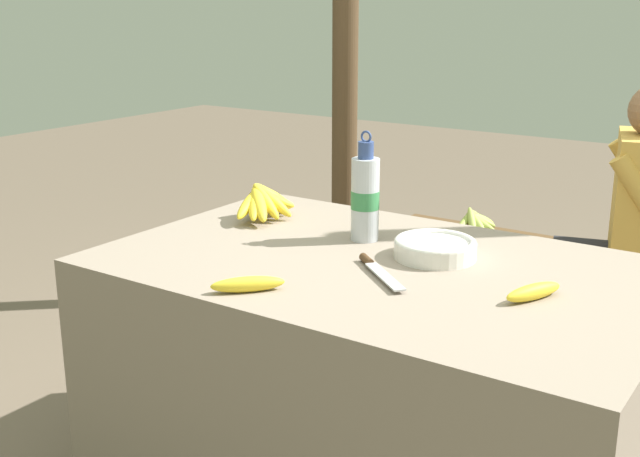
{
  "coord_description": "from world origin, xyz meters",
  "views": [
    {
      "loc": [
        0.91,
        -1.61,
        1.3
      ],
      "look_at": [
        -0.21,
        0.05,
        0.72
      ],
      "focal_mm": 45.0,
      "sensor_mm": 36.0,
      "label": 1
    }
  ],
  "objects_px": {
    "loose_banana_side": "(533,292)",
    "banana_bunch_ripe": "(263,201)",
    "serving_bowl": "(435,248)",
    "loose_banana_front": "(248,284)",
    "wooden_bench": "(564,271)",
    "seated_vendor": "(628,214)",
    "support_post_near": "(345,32)",
    "water_bottle": "(365,197)",
    "knife": "(375,268)",
    "banana_bunch_green": "(476,222)"
  },
  "relations": [
    {
      "from": "loose_banana_side",
      "to": "banana_bunch_ripe",
      "type": "bearing_deg",
      "value": 167.67
    },
    {
      "from": "serving_bowl",
      "to": "loose_banana_side",
      "type": "distance_m",
      "value": 0.33
    },
    {
      "from": "loose_banana_front",
      "to": "wooden_bench",
      "type": "relative_size",
      "value": 0.1
    },
    {
      "from": "loose_banana_side",
      "to": "seated_vendor",
      "type": "distance_m",
      "value": 1.15
    },
    {
      "from": "seated_vendor",
      "to": "support_post_near",
      "type": "bearing_deg",
      "value": -25.37
    },
    {
      "from": "banana_bunch_ripe",
      "to": "serving_bowl",
      "type": "height_order",
      "value": "banana_bunch_ripe"
    },
    {
      "from": "water_bottle",
      "to": "support_post_near",
      "type": "relative_size",
      "value": 0.13
    },
    {
      "from": "banana_bunch_ripe",
      "to": "loose_banana_side",
      "type": "relative_size",
      "value": 1.64
    },
    {
      "from": "serving_bowl",
      "to": "loose_banana_front",
      "type": "relative_size",
      "value": 1.43
    },
    {
      "from": "loose_banana_side",
      "to": "water_bottle",
      "type": "bearing_deg",
      "value": 161.37
    },
    {
      "from": "water_bottle",
      "to": "wooden_bench",
      "type": "relative_size",
      "value": 0.21
    },
    {
      "from": "knife",
      "to": "banana_bunch_green",
      "type": "height_order",
      "value": "knife"
    },
    {
      "from": "knife",
      "to": "support_post_near",
      "type": "height_order",
      "value": "support_post_near"
    },
    {
      "from": "loose_banana_front",
      "to": "seated_vendor",
      "type": "relative_size",
      "value": 0.13
    },
    {
      "from": "support_post_near",
      "to": "loose_banana_side",
      "type": "bearing_deg",
      "value": -45.6
    },
    {
      "from": "support_post_near",
      "to": "loose_banana_front",
      "type": "bearing_deg",
      "value": -64.21
    },
    {
      "from": "loose_banana_side",
      "to": "seated_vendor",
      "type": "height_order",
      "value": "seated_vendor"
    },
    {
      "from": "loose_banana_front",
      "to": "wooden_bench",
      "type": "xyz_separation_m",
      "value": [
        0.25,
        1.49,
        -0.35
      ]
    },
    {
      "from": "loose_banana_front",
      "to": "knife",
      "type": "height_order",
      "value": "loose_banana_front"
    },
    {
      "from": "knife",
      "to": "wooden_bench",
      "type": "distance_m",
      "value": 1.27
    },
    {
      "from": "banana_bunch_ripe",
      "to": "serving_bowl",
      "type": "xyz_separation_m",
      "value": [
        0.57,
        -0.05,
        -0.03
      ]
    },
    {
      "from": "banana_bunch_ripe",
      "to": "wooden_bench",
      "type": "height_order",
      "value": "banana_bunch_ripe"
    },
    {
      "from": "knife",
      "to": "banana_bunch_green",
      "type": "distance_m",
      "value": 1.27
    },
    {
      "from": "banana_bunch_ripe",
      "to": "banana_bunch_green",
      "type": "bearing_deg",
      "value": 76.59
    },
    {
      "from": "water_bottle",
      "to": "wooden_bench",
      "type": "height_order",
      "value": "water_bottle"
    },
    {
      "from": "banana_bunch_ripe",
      "to": "knife",
      "type": "xyz_separation_m",
      "value": [
        0.5,
        -0.22,
        -0.04
      ]
    },
    {
      "from": "seated_vendor",
      "to": "banana_bunch_green",
      "type": "xyz_separation_m",
      "value": [
        -0.56,
        0.05,
        -0.12
      ]
    },
    {
      "from": "banana_bunch_ripe",
      "to": "loose_banana_side",
      "type": "distance_m",
      "value": 0.89
    },
    {
      "from": "banana_bunch_ripe",
      "to": "loose_banana_front",
      "type": "height_order",
      "value": "banana_bunch_ripe"
    },
    {
      "from": "banana_bunch_ripe",
      "to": "seated_vendor",
      "type": "xyz_separation_m",
      "value": [
        0.8,
        0.95,
        -0.13
      ]
    },
    {
      "from": "serving_bowl",
      "to": "knife",
      "type": "bearing_deg",
      "value": -111.48
    },
    {
      "from": "knife",
      "to": "seated_vendor",
      "type": "height_order",
      "value": "seated_vendor"
    },
    {
      "from": "banana_bunch_ripe",
      "to": "serving_bowl",
      "type": "distance_m",
      "value": 0.58
    },
    {
      "from": "serving_bowl",
      "to": "loose_banana_front",
      "type": "distance_m",
      "value": 0.5
    },
    {
      "from": "banana_bunch_green",
      "to": "support_post_near",
      "type": "height_order",
      "value": "support_post_near"
    },
    {
      "from": "serving_bowl",
      "to": "knife",
      "type": "xyz_separation_m",
      "value": [
        -0.07,
        -0.17,
        -0.02
      ]
    },
    {
      "from": "water_bottle",
      "to": "banana_bunch_green",
      "type": "bearing_deg",
      "value": 96.25
    },
    {
      "from": "water_bottle",
      "to": "seated_vendor",
      "type": "bearing_deg",
      "value": 65.17
    },
    {
      "from": "seated_vendor",
      "to": "banana_bunch_green",
      "type": "relative_size",
      "value": 4.2
    },
    {
      "from": "banana_bunch_green",
      "to": "seated_vendor",
      "type": "bearing_deg",
      "value": -4.78
    },
    {
      "from": "banana_bunch_green",
      "to": "support_post_near",
      "type": "distance_m",
      "value": 1.0
    },
    {
      "from": "banana_bunch_ripe",
      "to": "loose_banana_side",
      "type": "xyz_separation_m",
      "value": [
        0.87,
        -0.19,
        -0.04
      ]
    },
    {
      "from": "loose_banana_front",
      "to": "banana_bunch_green",
      "type": "xyz_separation_m",
      "value": [
        -0.1,
        1.49,
        -0.22
      ]
    },
    {
      "from": "water_bottle",
      "to": "loose_banana_front",
      "type": "bearing_deg",
      "value": -91.09
    },
    {
      "from": "wooden_bench",
      "to": "support_post_near",
      "type": "xyz_separation_m",
      "value": [
        -1.06,
        0.18,
        0.81
      ]
    },
    {
      "from": "knife",
      "to": "seated_vendor",
      "type": "bearing_deg",
      "value": 115.79
    },
    {
      "from": "water_bottle",
      "to": "knife",
      "type": "bearing_deg",
      "value": -53.55
    },
    {
      "from": "knife",
      "to": "banana_bunch_green",
      "type": "bearing_deg",
      "value": 142.01
    },
    {
      "from": "water_bottle",
      "to": "seated_vendor",
      "type": "distance_m",
      "value": 1.08
    },
    {
      "from": "banana_bunch_green",
      "to": "loose_banana_side",
      "type": "bearing_deg",
      "value": -61.98
    }
  ]
}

